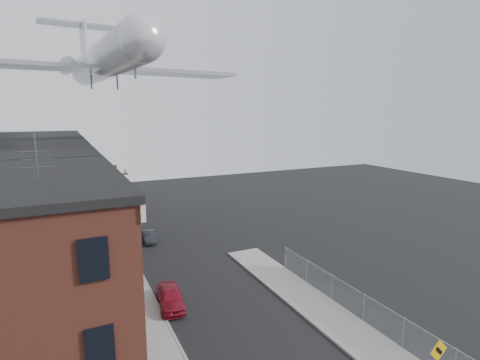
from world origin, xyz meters
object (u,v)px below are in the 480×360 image
at_px(warning_sign, 438,358).
at_px(car_mid, 149,237).
at_px(utility_pole, 118,221).
at_px(car_near, 170,297).
at_px(airplane, 104,60).
at_px(car_far, 130,212).
at_px(street_tree, 108,207).

xyz_separation_m(warning_sign, car_mid, (-7.43, 26.59, -1.35)).
relative_size(utility_pole, car_near, 2.26).
relative_size(car_mid, airplane, 0.12).
bearing_deg(car_far, car_near, -88.95).
bearing_deg(warning_sign, car_near, 124.20).
xyz_separation_m(car_far, airplane, (-2.96, -9.22, 16.93)).
relative_size(street_tree, car_mid, 1.61).
relative_size(street_tree, airplane, 0.19).
bearing_deg(car_mid, car_near, -91.51).
bearing_deg(car_mid, street_tree, 150.34).
xyz_separation_m(car_mid, car_far, (-0.19, 10.16, 0.08)).
xyz_separation_m(warning_sign, utility_pole, (-11.20, 19.03, 2.79)).
distance_m(car_near, airplane, 22.27).
xyz_separation_m(street_tree, car_near, (1.98, -15.86, -2.77)).
relative_size(warning_sign, utility_pole, 0.31).
height_order(utility_pole, car_mid, utility_pole).
bearing_deg(warning_sign, utility_pole, 120.48).
bearing_deg(airplane, car_mid, -16.56).
bearing_deg(car_far, airplane, -103.62).
height_order(utility_pole, car_near, utility_pole).
bearing_deg(car_far, utility_pole, -97.29).
height_order(warning_sign, car_mid, warning_sign).
bearing_deg(street_tree, car_mid, -34.36).
relative_size(utility_pole, car_far, 2.12).
height_order(car_near, car_mid, car_near).
relative_size(car_far, airplane, 0.16).
height_order(utility_pole, airplane, airplane).
relative_size(warning_sign, car_far, 0.66).
height_order(warning_sign, street_tree, street_tree).
bearing_deg(utility_pole, street_tree, 88.11).
bearing_deg(car_mid, warning_sign, -69.71).
xyz_separation_m(car_mid, airplane, (-3.14, 0.93, 17.01)).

